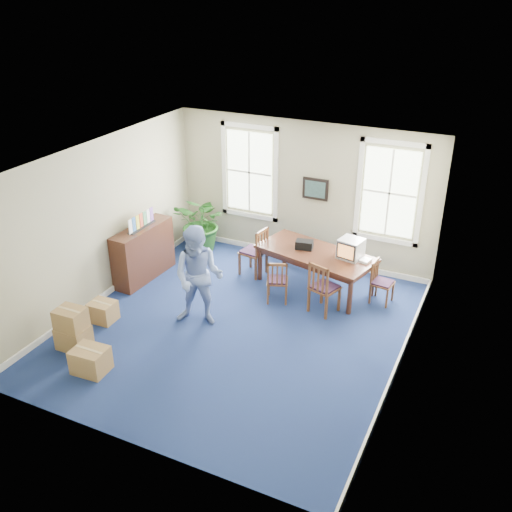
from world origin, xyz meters
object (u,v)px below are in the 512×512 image
at_px(cardboard_boxes, 85,327).
at_px(potted_plant, 203,223).
at_px(conference_table, 315,270).
at_px(chair_near_left, 277,280).
at_px(man, 199,277).
at_px(credenza, 143,251).
at_px(crt_tv, 351,248).

bearing_deg(cardboard_boxes, potted_plant, 91.50).
relative_size(conference_table, cardboard_boxes, 1.69).
relative_size(chair_near_left, potted_plant, 0.66).
relative_size(chair_near_left, man, 0.48).
xyz_separation_m(conference_table, potted_plant, (-3.00, 0.56, 0.29)).
bearing_deg(conference_table, chair_near_left, -107.21).
distance_m(man, cardboard_boxes, 2.17).
bearing_deg(chair_near_left, credenza, -14.79).
xyz_separation_m(conference_table, cardboard_boxes, (-2.88, -3.75, -0.00)).
relative_size(crt_tv, credenza, 0.30).
bearing_deg(conference_table, potted_plant, -176.92).
height_order(chair_near_left, potted_plant, potted_plant).
distance_m(credenza, cardboard_boxes, 2.68).
xyz_separation_m(man, credenza, (-2.00, 1.05, -0.35)).
distance_m(conference_table, man, 2.71).
xyz_separation_m(chair_near_left, cardboard_boxes, (-2.39, -2.92, -0.06)).
bearing_deg(credenza, crt_tv, 18.73).
xyz_separation_m(chair_near_left, man, (-0.99, -1.37, 0.51)).
distance_m(chair_near_left, credenza, 3.01).
height_order(credenza, potted_plant, potted_plant).
distance_m(crt_tv, cardboard_boxes, 5.27).
distance_m(crt_tv, potted_plant, 3.76).
xyz_separation_m(crt_tv, credenza, (-4.20, -1.20, -0.40)).
bearing_deg(potted_plant, chair_near_left, -29.00).
bearing_deg(man, potted_plant, 105.40).
distance_m(chair_near_left, man, 1.77).
bearing_deg(conference_table, man, -110.27).
height_order(crt_tv, chair_near_left, crt_tv).
bearing_deg(man, chair_near_left, 40.85).
distance_m(crt_tv, credenza, 4.38).
relative_size(crt_tv, potted_plant, 0.34).
relative_size(man, potted_plant, 1.39).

